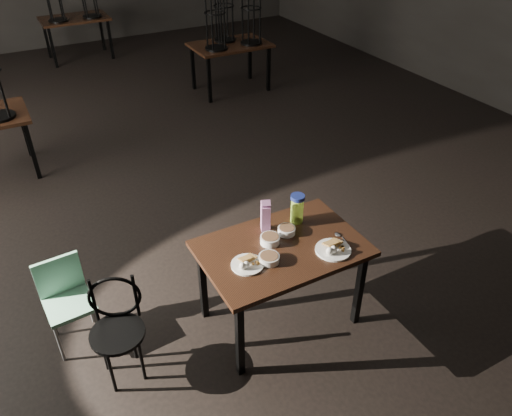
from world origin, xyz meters
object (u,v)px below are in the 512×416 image
main_table (282,255)px  juice_carton (266,216)px  school_chair (66,295)px  water_bottle (297,208)px  bentwood_chair (117,322)px

main_table → juice_carton: juice_carton is taller
main_table → school_chair: main_table is taller
water_bottle → bentwood_chair: (-1.50, -0.09, -0.40)m
main_table → juice_carton: 0.31m
bentwood_chair → school_chair: size_ratio=1.10×
main_table → bentwood_chair: 1.26m
juice_carton → water_bottle: bearing=-5.2°
juice_carton → school_chair: 1.59m
school_chair → bentwood_chair: bearing=-65.6°
main_table → water_bottle: water_bottle is taller
bentwood_chair → juice_carton: bearing=24.5°
main_table → water_bottle: bearing=39.4°
water_bottle → bentwood_chair: size_ratio=0.30×
water_bottle → school_chair: bearing=167.5°
bentwood_chair → school_chair: bentwood_chair is taller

